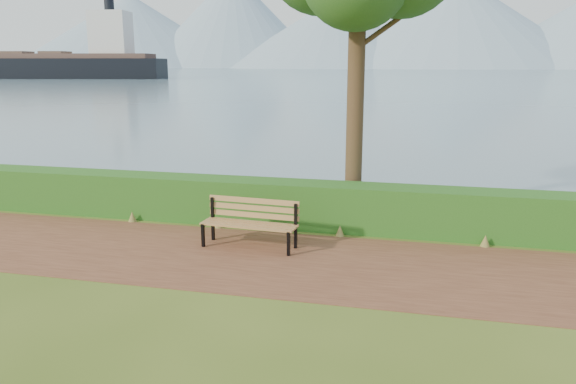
# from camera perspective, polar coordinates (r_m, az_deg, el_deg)

# --- Properties ---
(ground) EXTENTS (140.00, 140.00, 0.00)m
(ground) POSITION_cam_1_polar(r_m,az_deg,el_deg) (10.34, -5.28, -7.21)
(ground) COLOR #425518
(ground) RESTS_ON ground
(path) EXTENTS (40.00, 3.40, 0.01)m
(path) POSITION_cam_1_polar(r_m,az_deg,el_deg) (10.61, -4.75, -6.65)
(path) COLOR #5A311E
(path) RESTS_ON ground
(hedge) EXTENTS (32.00, 0.85, 1.00)m
(hedge) POSITION_cam_1_polar(r_m,az_deg,el_deg) (12.57, -1.53, -1.11)
(hedge) COLOR #204E16
(hedge) RESTS_ON ground
(water) EXTENTS (700.00, 510.00, 0.00)m
(water) POSITION_cam_1_polar(r_m,az_deg,el_deg) (269.22, 13.14, 11.90)
(water) COLOR slate
(water) RESTS_ON ground
(mountains) EXTENTS (585.00, 190.00, 70.00)m
(mountains) POSITION_cam_1_polar(r_m,az_deg,el_deg) (416.11, 12.29, 16.03)
(mountains) COLOR #7C95A6
(mountains) RESTS_ON ground
(bench) EXTENTS (1.93, 0.69, 0.95)m
(bench) POSITION_cam_1_polar(r_m,az_deg,el_deg) (11.08, -3.81, -2.83)
(bench) COLOR black
(bench) RESTS_ON ground
(cargo_ship) EXTENTS (64.01, 21.64, 19.21)m
(cargo_ship) POSITION_cam_1_polar(r_m,az_deg,el_deg) (145.27, -24.15, 11.61)
(cargo_ship) COLOR black
(cargo_ship) RESTS_ON ground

